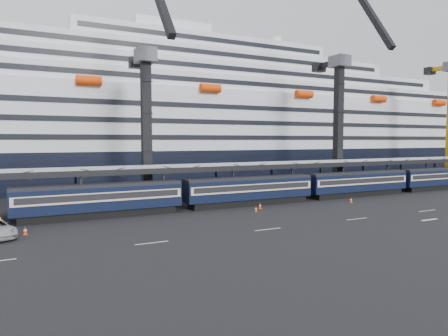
{
  "coord_description": "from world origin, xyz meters",
  "views": [
    {
      "loc": [
        -35.56,
        -37.56,
        8.98
      ],
      "look_at": [
        -11.99,
        10.0,
        5.27
      ],
      "focal_mm": 32.0,
      "sensor_mm": 36.0,
      "label": 1
    }
  ],
  "objects": [
    {
      "name": "ground",
      "position": [
        0.0,
        0.0,
        0.0
      ],
      "size": [
        260.0,
        260.0,
        0.0
      ],
      "primitive_type": "plane",
      "color": "black",
      "rests_on": "ground"
    },
    {
      "name": "lane_markings",
      "position": [
        8.15,
        -5.23,
        0.01
      ],
      "size": [
        111.0,
        4.27,
        0.02
      ],
      "color": "beige",
      "rests_on": "ground"
    },
    {
      "name": "train",
      "position": [
        -4.65,
        10.0,
        2.2
      ],
      "size": [
        133.05,
        3.0,
        4.05
      ],
      "color": "black",
      "rests_on": "ground"
    },
    {
      "name": "canopy",
      "position": [
        0.0,
        14.0,
        5.25
      ],
      "size": [
        130.0,
        6.25,
        5.53
      ],
      "color": "#9A9CA2",
      "rests_on": "ground"
    },
    {
      "name": "cruise_ship",
      "position": [
        -1.08,
        45.99,
        12.34
      ],
      "size": [
        214.09,
        28.84,
        34.0
      ],
      "color": "black",
      "rests_on": "ground"
    },
    {
      "name": "crane_dark_near",
      "position": [
        -20.0,
        18.59,
        11.93
      ],
      "size": [
        4.5,
        17.75,
        35.08
      ],
      "color": "#44474B",
      "rests_on": "ground"
    },
    {
      "name": "crane_dark_mid",
      "position": [
        15.0,
        17.59,
        13.36
      ],
      "size": [
        4.5,
        18.24,
        39.64
      ],
      "color": "#44474B",
      "rests_on": "ground"
    },
    {
      "name": "traffic_cone_b",
      "position": [
        -35.91,
        4.3,
        0.41
      ],
      "size": [
        0.41,
        0.41,
        0.82
      ],
      "color": "#F74007",
      "rests_on": "ground"
    },
    {
      "name": "traffic_cone_c",
      "position": [
        -9.92,
        5.14,
        0.35
      ],
      "size": [
        0.36,
        0.36,
        0.72
      ],
      "color": "#F74007",
      "rests_on": "ground"
    },
    {
      "name": "traffic_cone_d",
      "position": [
        -8.28,
        6.82,
        0.39
      ],
      "size": [
        0.4,
        0.4,
        0.8
      ],
      "color": "#F74007",
      "rests_on": "ground"
    },
    {
      "name": "traffic_cone_e",
      "position": [
        6.01,
        5.22,
        0.4
      ],
      "size": [
        0.4,
        0.4,
        0.81
      ],
      "color": "#F74007",
      "rests_on": "ground"
    }
  ]
}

